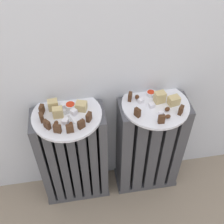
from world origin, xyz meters
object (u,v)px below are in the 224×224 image
plate_left (67,115)px  plate_right (155,105)px  radiator_right (149,148)px  jam_bowl_left (70,106)px  radiator_left (74,158)px  fork (69,116)px  jam_bowl_right (151,93)px

plate_left → plate_right: bearing=0.0°
radiator_right → jam_bowl_left: bearing=174.7°
radiator_left → plate_right: 0.50m
plate_left → fork: 0.02m
plate_right → jam_bowl_left: size_ratio=6.54×
plate_left → jam_bowl_left: jam_bowl_left is taller
jam_bowl_left → jam_bowl_right: 0.37m
fork → jam_bowl_left: bearing=76.8°
fork → plate_right: bearing=2.3°
plate_right → radiator_left: bearing=180.0°
radiator_left → radiator_right: bearing=-0.0°
plate_right → jam_bowl_right: (-0.01, 0.06, 0.02)m
radiator_left → jam_bowl_right: 0.51m
radiator_right → plate_right: bearing=180.0°
radiator_left → fork: 0.31m
radiator_left → plate_right: plate_right is taller
plate_left → jam_bowl_right: 0.39m
jam_bowl_right → fork: (-0.38, -0.08, -0.01)m
plate_left → fork: fork is taller
radiator_left → fork: bearing=-64.5°
plate_right → jam_bowl_right: jam_bowl_right is taller
radiator_left → plate_left: plate_left is taller
plate_left → radiator_right: bearing=0.0°
radiator_right → plate_right: 0.31m
radiator_left → plate_left: 0.31m
jam_bowl_left → plate_left: bearing=-119.0°
jam_bowl_left → jam_bowl_right: jam_bowl_left is taller
radiator_right → jam_bowl_right: bearing=96.9°
plate_right → fork: 0.38m
radiator_right → jam_bowl_left: size_ratio=12.88×
plate_right → jam_bowl_left: 0.37m
plate_left → plate_right: size_ratio=1.00×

